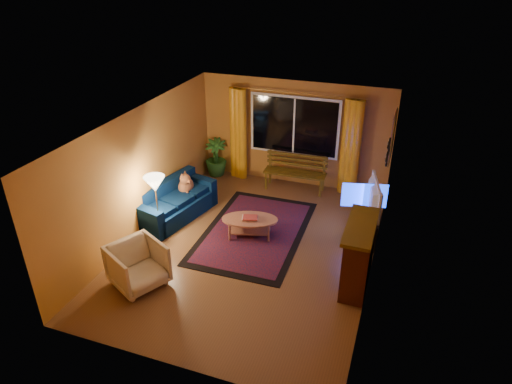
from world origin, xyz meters
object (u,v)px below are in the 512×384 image
(coffee_table, at_px, (250,227))
(tv_console, at_px, (366,222))
(floor_lamp, at_px, (157,208))
(bench, at_px, (294,181))
(sofa, at_px, (175,201))
(armchair, at_px, (138,264))

(coffee_table, distance_m, tv_console, 2.31)
(floor_lamp, bearing_deg, bench, 55.38)
(sofa, bearing_deg, armchair, -64.22)
(sofa, distance_m, coffee_table, 1.76)
(floor_lamp, bearing_deg, tv_console, 21.10)
(floor_lamp, bearing_deg, armchair, -73.79)
(bench, height_order, tv_console, tv_console)
(armchair, relative_size, coffee_table, 0.77)
(sofa, distance_m, tv_console, 3.95)
(armchair, xyz_separation_m, floor_lamp, (-0.40, 1.39, 0.24))
(floor_lamp, xyz_separation_m, coffee_table, (1.66, 0.63, -0.46))
(tv_console, bearing_deg, armchair, -144.97)
(sofa, relative_size, coffee_table, 1.70)
(floor_lamp, distance_m, coffee_table, 1.83)
(bench, bearing_deg, armchair, -111.96)
(armchair, distance_m, tv_console, 4.45)
(sofa, distance_m, floor_lamp, 0.85)
(floor_lamp, relative_size, tv_console, 1.02)
(coffee_table, xyz_separation_m, tv_console, (2.15, 0.85, 0.07))
(coffee_table, bearing_deg, tv_console, 21.44)
(sofa, height_order, coffee_table, sofa)
(bench, height_order, sofa, sofa)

